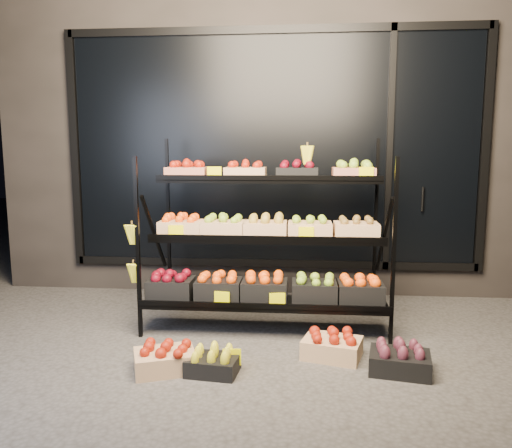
# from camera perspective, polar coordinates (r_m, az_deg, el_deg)

# --- Properties ---
(ground) EXTENTS (24.00, 24.00, 0.00)m
(ground) POSITION_cam_1_polar(r_m,az_deg,el_deg) (4.03, 0.59, -14.12)
(ground) COLOR #514F4C
(ground) RESTS_ON ground
(building) EXTENTS (6.00, 2.08, 3.50)m
(building) POSITION_cam_1_polar(r_m,az_deg,el_deg) (6.31, 2.45, 10.20)
(building) COLOR #2D2826
(building) RESTS_ON ground
(display_rack) EXTENTS (2.18, 1.02, 1.70)m
(display_rack) POSITION_cam_1_polar(r_m,az_deg,el_deg) (4.39, 1.09, -1.54)
(display_rack) COLOR black
(display_rack) RESTS_ON ground
(tag_floor_a) EXTENTS (0.13, 0.01, 0.12)m
(tag_floor_a) POSITION_cam_1_polar(r_m,az_deg,el_deg) (3.66, -2.77, -15.52)
(tag_floor_a) COLOR #F5EF00
(tag_floor_a) RESTS_ON ground
(floor_crate_left) EXTENTS (0.50, 0.43, 0.21)m
(floor_crate_left) POSITION_cam_1_polar(r_m,az_deg,el_deg) (3.70, -10.39, -14.78)
(floor_crate_left) COLOR #DBAF7E
(floor_crate_left) RESTS_ON ground
(floor_crate_midleft) EXTENTS (0.38, 0.30, 0.18)m
(floor_crate_midleft) POSITION_cam_1_polar(r_m,az_deg,el_deg) (3.61, -4.99, -15.41)
(floor_crate_midleft) COLOR black
(floor_crate_midleft) RESTS_ON ground
(floor_crate_midright) EXTENTS (0.49, 0.41, 0.21)m
(floor_crate_midright) POSITION_cam_1_polar(r_m,az_deg,el_deg) (3.89, 8.69, -13.49)
(floor_crate_midright) COLOR #DBAF7E
(floor_crate_midright) RESTS_ON ground
(floor_crate_right) EXTENTS (0.46, 0.37, 0.21)m
(floor_crate_right) POSITION_cam_1_polar(r_m,az_deg,el_deg) (3.75, 16.11, -14.62)
(floor_crate_right) COLOR black
(floor_crate_right) RESTS_ON ground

